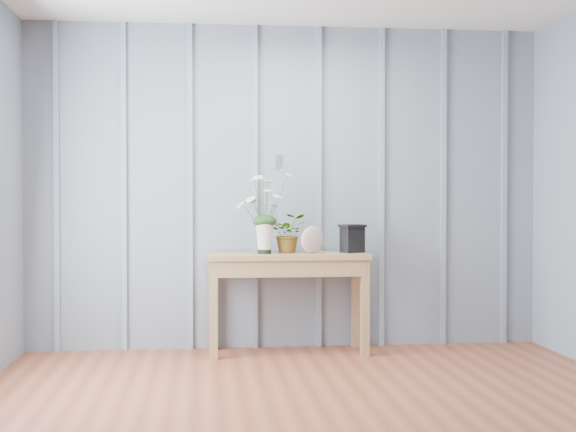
{
  "coord_description": "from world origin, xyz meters",
  "views": [
    {
      "loc": [
        -0.66,
        -3.96,
        1.16
      ],
      "look_at": [
        -0.02,
        1.94,
        1.03
      ],
      "focal_mm": 50.0,
      "sensor_mm": 36.0,
      "label": 1
    }
  ],
  "objects": [
    {
      "name": "room_shell",
      "position": [
        -0.0,
        0.92,
        1.99
      ],
      "size": [
        4.0,
        4.5,
        2.5
      ],
      "color": "gray",
      "rests_on": "ground"
    },
    {
      "name": "daisy_vase",
      "position": [
        -0.2,
        1.96,
        1.14
      ],
      "size": [
        0.44,
        0.34,
        0.63
      ],
      "color": "black",
      "rests_on": "sideboard"
    },
    {
      "name": "carved_box",
      "position": [
        0.47,
        2.01,
        0.86
      ],
      "size": [
        0.21,
        0.19,
        0.21
      ],
      "color": "black",
      "rests_on": "sideboard"
    },
    {
      "name": "spider_plant",
      "position": [
        -0.01,
        2.05,
        0.9
      ],
      "size": [
        0.27,
        0.23,
        0.29
      ],
      "primitive_type": "imported",
      "rotation": [
        0.0,
        0.0,
        -0.0
      ],
      "color": "#163C14",
      "rests_on": "sideboard"
    },
    {
      "name": "sideboard",
      "position": [
        -0.02,
        1.99,
        0.64
      ],
      "size": [
        1.2,
        0.45,
        0.75
      ],
      "color": "olive",
      "rests_on": "ground"
    },
    {
      "name": "ground",
      "position": [
        0.0,
        0.0,
        0.0
      ],
      "size": [
        4.5,
        4.5,
        0.0
      ],
      "primitive_type": "plane",
      "color": "brown",
      "rests_on": "ground"
    },
    {
      "name": "felt_disc_vessel",
      "position": [
        0.16,
        1.95,
        0.85
      ],
      "size": [
        0.21,
        0.15,
        0.2
      ],
      "primitive_type": "ellipsoid",
      "rotation": [
        0.0,
        0.0,
        0.5
      ],
      "color": "#985561",
      "rests_on": "sideboard"
    }
  ]
}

